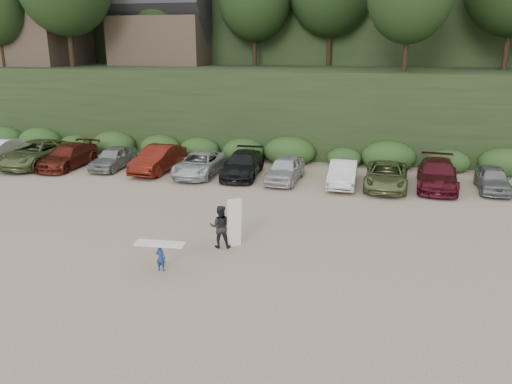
# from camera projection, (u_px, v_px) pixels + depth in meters

# --- Properties ---
(ground) EXTENTS (120.00, 120.00, 0.00)m
(ground) POSITION_uv_depth(u_px,v_px,m) (215.00, 240.00, 20.96)
(ground) COLOR tan
(ground) RESTS_ON ground
(hillside_backdrop) EXTENTS (90.00, 41.50, 28.00)m
(hillside_backdrop) POSITION_uv_depth(u_px,v_px,m) (315.00, 8.00, 51.25)
(hillside_backdrop) COLOR black
(hillside_backdrop) RESTS_ON ground
(parked_cars) EXTENTS (39.06, 6.20, 1.64)m
(parked_cars) POSITION_uv_depth(u_px,v_px,m) (200.00, 163.00, 30.95)
(parked_cars) COLOR silver
(parked_cars) RESTS_ON ground
(child_surfer) EXTENTS (1.84, 0.62, 1.09)m
(child_surfer) POSITION_uv_depth(u_px,v_px,m) (160.00, 252.00, 18.00)
(child_surfer) COLOR navy
(child_surfer) RESTS_ON ground
(adult_surfer) EXTENTS (1.36, 0.82, 2.09)m
(adult_surfer) POSITION_uv_depth(u_px,v_px,m) (222.00, 226.00, 20.02)
(adult_surfer) COLOR black
(adult_surfer) RESTS_ON ground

